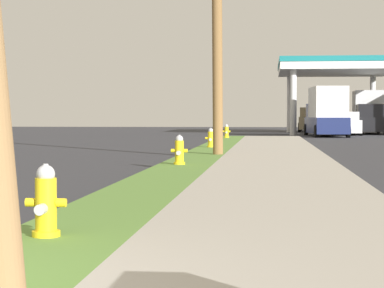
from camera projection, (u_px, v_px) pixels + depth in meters
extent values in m
cylinder|color=yellow|center=(46.00, 233.00, 7.69)|extent=(0.29, 0.29, 0.06)
cylinder|color=yellow|center=(46.00, 207.00, 7.68)|extent=(0.22, 0.22, 0.60)
sphere|color=#B2B2B7|center=(46.00, 174.00, 7.67)|extent=(0.19, 0.19, 0.19)
cylinder|color=#B2B2B7|center=(46.00, 166.00, 7.66)|extent=(0.06, 0.06, 0.05)
cylinder|color=yellow|center=(31.00, 202.00, 7.70)|extent=(0.10, 0.09, 0.09)
cylinder|color=yellow|center=(61.00, 203.00, 7.66)|extent=(0.10, 0.09, 0.09)
cylinder|color=#B2B2B7|center=(41.00, 209.00, 7.51)|extent=(0.11, 0.12, 0.11)
cylinder|color=yellow|center=(179.00, 163.00, 18.88)|extent=(0.29, 0.29, 0.06)
cylinder|color=yellow|center=(179.00, 153.00, 18.87)|extent=(0.22, 0.22, 0.60)
sphere|color=#B2B2B7|center=(179.00, 139.00, 18.86)|extent=(0.19, 0.19, 0.19)
cylinder|color=#B2B2B7|center=(179.00, 136.00, 18.86)|extent=(0.06, 0.06, 0.05)
cylinder|color=yellow|center=(173.00, 151.00, 18.89)|extent=(0.10, 0.09, 0.09)
cylinder|color=yellow|center=(186.00, 151.00, 18.86)|extent=(0.10, 0.09, 0.09)
cylinder|color=#B2B2B7|center=(179.00, 153.00, 18.70)|extent=(0.11, 0.12, 0.11)
cylinder|color=yellow|center=(211.00, 146.00, 29.00)|extent=(0.29, 0.29, 0.06)
cylinder|color=yellow|center=(211.00, 139.00, 28.99)|extent=(0.22, 0.22, 0.60)
sphere|color=#B2B2B7|center=(211.00, 131.00, 28.98)|extent=(0.19, 0.19, 0.19)
cylinder|color=#B2B2B7|center=(211.00, 129.00, 28.98)|extent=(0.06, 0.06, 0.05)
cylinder|color=yellow|center=(207.00, 138.00, 29.01)|extent=(0.10, 0.09, 0.09)
cylinder|color=yellow|center=(215.00, 138.00, 28.98)|extent=(0.10, 0.09, 0.09)
cylinder|color=#B2B2B7|center=(210.00, 140.00, 28.83)|extent=(0.11, 0.12, 0.11)
cylinder|color=yellow|center=(227.00, 137.00, 41.00)|extent=(0.29, 0.29, 0.06)
cylinder|color=yellow|center=(227.00, 132.00, 40.99)|extent=(0.22, 0.22, 0.60)
sphere|color=#B2B2B7|center=(227.00, 126.00, 40.97)|extent=(0.19, 0.19, 0.19)
cylinder|color=#B2B2B7|center=(227.00, 125.00, 40.97)|extent=(0.06, 0.06, 0.05)
cylinder|color=yellow|center=(224.00, 131.00, 41.00)|extent=(0.10, 0.09, 0.09)
cylinder|color=yellow|center=(229.00, 131.00, 40.97)|extent=(0.10, 0.09, 0.09)
cylinder|color=#B2B2B7|center=(226.00, 132.00, 40.82)|extent=(0.11, 0.12, 0.11)
cylinder|color=olive|center=(217.00, 18.00, 23.50)|extent=(0.44, 0.59, 8.56)
cylinder|color=silver|center=(293.00, 102.00, 50.62)|extent=(0.44, 0.44, 4.41)
cylinder|color=silver|center=(290.00, 104.00, 59.50)|extent=(0.44, 0.44, 4.41)
cylinder|color=silver|center=(373.00, 104.00, 58.85)|extent=(0.44, 0.44, 4.41)
cube|color=white|center=(336.00, 70.00, 54.64)|extent=(8.25, 10.73, 0.50)
cube|color=#197A7F|center=(336.00, 64.00, 54.62)|extent=(8.35, 10.83, 0.36)
cube|color=#47474C|center=(342.00, 123.00, 50.35)|extent=(0.70, 1.10, 1.60)
cube|color=#47474C|center=(331.00, 122.00, 59.23)|extent=(0.70, 1.10, 1.60)
cube|color=white|center=(346.00, 126.00, 51.28)|extent=(1.94, 4.55, 0.85)
cube|color=white|center=(346.00, 116.00, 51.03)|extent=(1.65, 2.07, 0.56)
cylinder|color=black|center=(331.00, 130.00, 53.09)|extent=(0.24, 0.61, 0.60)
cylinder|color=black|center=(356.00, 130.00, 52.87)|extent=(0.24, 0.61, 0.60)
cylinder|color=black|center=(334.00, 131.00, 49.72)|extent=(0.24, 0.61, 0.60)
cylinder|color=black|center=(361.00, 131.00, 49.50)|extent=(0.24, 0.61, 0.60)
cube|color=black|center=(368.00, 124.00, 53.99)|extent=(2.31, 6.49, 1.00)
cube|color=white|center=(368.00, 104.00, 54.69)|extent=(2.15, 4.06, 1.90)
cube|color=black|center=(371.00, 111.00, 51.93)|extent=(1.94, 2.14, 0.90)
cylinder|color=black|center=(357.00, 129.00, 51.52)|extent=(0.26, 0.77, 0.76)
cylinder|color=black|center=(378.00, 128.00, 56.47)|extent=(0.26, 0.77, 0.76)
cylinder|color=black|center=(352.00, 128.00, 56.76)|extent=(0.26, 0.77, 0.76)
cube|color=tan|center=(312.00, 123.00, 61.74)|extent=(2.34, 5.52, 1.00)
cube|color=tan|center=(312.00, 112.00, 60.75)|extent=(1.97, 2.17, 0.76)
cube|color=tan|center=(312.00, 115.00, 62.89)|extent=(2.06, 3.03, 0.24)
cylinder|color=black|center=(324.00, 127.00, 59.48)|extent=(0.27, 0.77, 0.76)
cylinder|color=black|center=(299.00, 127.00, 59.80)|extent=(0.27, 0.77, 0.76)
cylinder|color=black|center=(323.00, 127.00, 63.72)|extent=(0.27, 0.77, 0.76)
cylinder|color=black|center=(301.00, 127.00, 64.03)|extent=(0.27, 0.77, 0.76)
cube|color=navy|center=(326.00, 125.00, 47.73)|extent=(2.43, 6.52, 1.00)
cube|color=white|center=(328.00, 102.00, 46.91)|extent=(2.23, 4.09, 1.90)
cube|color=navy|center=(322.00, 111.00, 49.74)|extent=(1.98, 2.17, 0.90)
cylinder|color=black|center=(306.00, 130.00, 50.42)|extent=(0.27, 0.77, 0.76)
cylinder|color=black|center=(334.00, 130.00, 50.36)|extent=(0.27, 0.77, 0.76)
cylinder|color=black|center=(316.00, 131.00, 45.13)|extent=(0.27, 0.77, 0.76)
cylinder|color=black|center=(348.00, 131.00, 45.06)|extent=(0.27, 0.77, 0.76)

